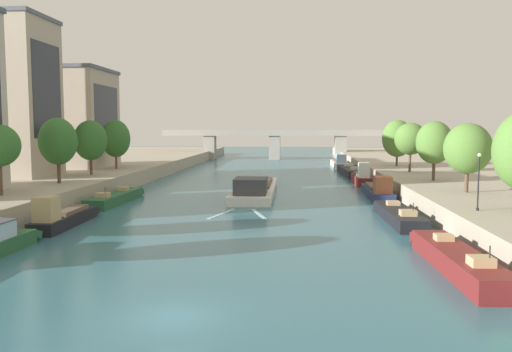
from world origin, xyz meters
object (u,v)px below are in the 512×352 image
at_px(moored_boat_right_far, 378,191).
at_px(tree_right_far, 468,149).
at_px(tree_right_by_lamp, 397,138).
at_px(bridge_far, 275,141).
at_px(moored_boat_left_downstream, 63,217).
at_px(tree_right_nearest, 410,139).
at_px(lamppost_right_bank, 479,179).
at_px(moored_boat_right_second, 361,178).
at_px(moored_boat_right_gap_after, 398,215).
at_px(moored_boat_right_midway, 456,259).
at_px(barge_midriver, 255,188).
at_px(tree_left_third, 90,140).
at_px(tree_right_second, 434,143).
at_px(tree_left_far, 58,141).
at_px(moored_boat_left_second, 116,198).
at_px(moored_boat_right_downstream, 352,171).
at_px(tree_left_nearest, 116,139).
at_px(moored_boat_right_upstream, 339,163).

height_order(moored_boat_right_far, tree_right_far, tree_right_far).
distance_m(tree_right_by_lamp, bridge_far, 54.02).
height_order(moored_boat_left_downstream, tree_right_far, tree_right_far).
height_order(tree_right_nearest, lamppost_right_bank, tree_right_nearest).
distance_m(moored_boat_right_second, lamppost_right_bank, 37.28).
relative_size(moored_boat_right_gap_after, moored_boat_right_second, 1.21).
xyz_separation_m(moored_boat_right_midway, bridge_far, (-14.58, 104.01, 4.10)).
bearing_deg(barge_midriver, moored_boat_right_second, 41.46).
bearing_deg(moored_boat_right_second, tree_left_third, -163.93).
bearing_deg(tree_right_second, moored_boat_right_gap_after, -114.23).
bearing_deg(moored_boat_right_midway, moored_boat_right_far, 89.32).
height_order(moored_boat_left_downstream, tree_left_third, tree_left_third).
distance_m(moored_boat_right_gap_after, tree_right_second, 17.78).
bearing_deg(moored_boat_right_far, tree_right_by_lamp, 74.22).
bearing_deg(tree_left_far, moored_boat_left_second, 0.76).
bearing_deg(tree_right_nearest, moored_boat_right_downstream, 107.75).
height_order(moored_boat_right_second, tree_right_by_lamp, tree_right_by_lamp).
bearing_deg(tree_left_third, tree_left_nearest, 90.71).
distance_m(moored_boat_right_gap_after, lamppost_right_bank, 9.12).
xyz_separation_m(moored_boat_right_downstream, tree_right_by_lamp, (6.33, -7.02, 5.83)).
bearing_deg(moored_boat_right_second, lamppost_right_bank, -83.86).
bearing_deg(tree_right_by_lamp, tree_right_far, -89.87).
xyz_separation_m(moored_boat_right_second, tree_left_nearest, (-36.14, -0.34, 5.57)).
height_order(moored_boat_right_second, tree_left_far, tree_left_far).
height_order(barge_midriver, tree_left_nearest, tree_left_nearest).
bearing_deg(tree_right_second, tree_left_nearest, 161.42).
relative_size(moored_boat_right_gap_after, tree_left_third, 1.79).
relative_size(moored_boat_right_gap_after, moored_boat_right_far, 0.98).
relative_size(moored_boat_right_gap_after, tree_left_nearest, 1.75).
relative_size(tree_right_second, tree_right_nearest, 1.01).
height_order(moored_boat_left_second, tree_right_by_lamp, tree_right_by_lamp).
relative_size(barge_midriver, tree_right_far, 3.52).
distance_m(tree_right_nearest, lamppost_right_bank, 33.97).
distance_m(tree_right_second, bridge_far, 75.67).
xyz_separation_m(moored_boat_right_midway, tree_left_nearest, (-35.92, 45.71, 5.93)).
bearing_deg(moored_boat_left_second, tree_right_far, -8.05).
bearing_deg(lamppost_right_bank, tree_left_far, 157.72).
xyz_separation_m(barge_midriver, lamppost_right_bank, (18.45, -24.11, 3.66)).
bearing_deg(bridge_far, barge_midriver, -89.74).
xyz_separation_m(barge_midriver, moored_boat_left_second, (-14.81, -7.82, -0.24)).
height_order(moored_boat_right_downstream, tree_right_second, tree_right_second).
xyz_separation_m(tree_left_third, tree_right_by_lamp, (42.63, 18.77, -0.09)).
bearing_deg(moored_boat_right_midway, lamppost_right_bank, 65.42).
bearing_deg(moored_boat_left_second, moored_boat_right_gap_after, -17.90).
bearing_deg(bridge_far, moored_boat_right_gap_after, -80.72).
distance_m(moored_boat_right_upstream, lamppost_right_bank, 70.73).
bearing_deg(moored_boat_left_downstream, moored_boat_right_downstream, 59.77).
bearing_deg(bridge_far, moored_boat_right_second, -75.68).
relative_size(moored_boat_left_downstream, tree_left_far, 1.46).
xyz_separation_m(tree_left_far, tree_left_nearest, (-0.56, 20.36, -0.14)).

